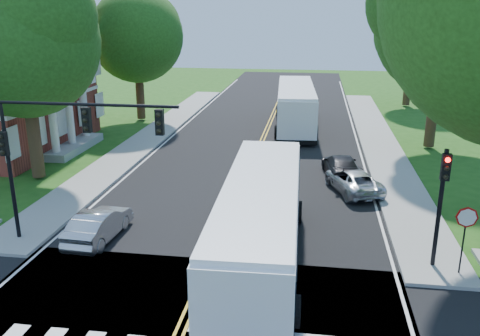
% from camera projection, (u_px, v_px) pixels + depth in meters
% --- Properties ---
extents(road, '(14.00, 96.00, 0.01)m').
position_uv_depth(road, '(251.00, 167.00, 30.72)').
color(road, black).
rests_on(road, ground).
extents(center_line, '(0.36, 70.00, 0.01)m').
position_uv_depth(center_line, '(258.00, 149.00, 34.49)').
color(center_line, gold).
rests_on(center_line, road).
extents(edge_line_w, '(0.12, 70.00, 0.01)m').
position_uv_depth(edge_line_w, '(162.00, 145.00, 35.44)').
color(edge_line_w, silver).
rests_on(edge_line_w, road).
extents(edge_line_e, '(0.12, 70.00, 0.01)m').
position_uv_depth(edge_line_e, '(360.00, 153.00, 33.54)').
color(edge_line_e, silver).
rests_on(edge_line_e, road).
extents(sidewalk_nw, '(2.60, 40.00, 0.15)m').
position_uv_depth(sidewalk_nw, '(154.00, 134.00, 38.46)').
color(sidewalk_nw, gray).
rests_on(sidewalk_nw, ground).
extents(sidewalk_ne, '(2.60, 40.00, 0.15)m').
position_uv_depth(sidewalk_ne, '(379.00, 142.00, 36.14)').
color(sidewalk_ne, gray).
rests_on(sidewalk_ne, ground).
extents(tree_west_near, '(8.00, 8.00, 11.40)m').
position_uv_depth(tree_west_near, '(22.00, 41.00, 26.30)').
color(tree_west_near, black).
rests_on(tree_west_near, ground).
extents(tree_west_far, '(7.60, 7.60, 10.67)m').
position_uv_depth(tree_west_far, '(137.00, 36.00, 41.48)').
color(tree_west_far, black).
rests_on(tree_west_far, ground).
extents(tree_east_mid, '(8.40, 8.40, 11.93)m').
position_uv_depth(tree_east_mid, '(442.00, 30.00, 32.42)').
color(tree_east_mid, black).
rests_on(tree_east_mid, ground).
extents(tree_east_far, '(7.20, 7.20, 10.34)m').
position_uv_depth(tree_east_far, '(413.00, 34.00, 47.67)').
color(tree_east_far, black).
rests_on(tree_east_far, ground).
extents(signal_nw, '(7.15, 0.46, 5.66)m').
position_uv_depth(signal_nw, '(61.00, 140.00, 19.31)').
color(signal_nw, black).
rests_on(signal_nw, ground).
extents(signal_ne, '(0.30, 0.46, 4.40)m').
position_uv_depth(signal_ne, '(442.00, 193.00, 17.78)').
color(signal_ne, black).
rests_on(signal_ne, ground).
extents(stop_sign, '(0.76, 0.08, 2.53)m').
position_uv_depth(stop_sign, '(466.00, 224.00, 17.51)').
color(stop_sign, black).
rests_on(stop_sign, ground).
extents(bus_lead, '(3.28, 12.50, 3.22)m').
position_uv_depth(bus_lead, '(261.00, 222.00, 18.51)').
color(bus_lead, white).
rests_on(bus_lead, road).
extents(bus_follow, '(3.70, 13.02, 3.33)m').
position_uv_depth(bus_follow, '(296.00, 105.00, 40.45)').
color(bus_follow, white).
rests_on(bus_follow, road).
extents(hatchback, '(1.57, 3.99, 1.29)m').
position_uv_depth(hatchback, '(99.00, 225.00, 20.85)').
color(hatchback, '#B0B2B8').
rests_on(hatchback, road).
extents(suv, '(3.25, 4.69, 1.19)m').
position_uv_depth(suv, '(353.00, 181.00, 26.37)').
color(suv, silver).
rests_on(suv, road).
extents(dark_sedan, '(2.28, 4.64, 1.30)m').
position_uv_depth(dark_sedan, '(341.00, 166.00, 28.58)').
color(dark_sedan, black).
rests_on(dark_sedan, road).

